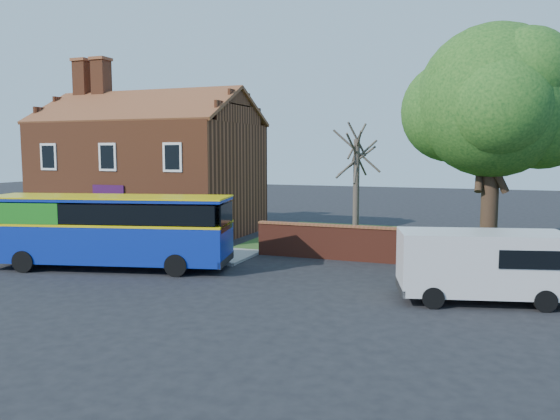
% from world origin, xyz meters
% --- Properties ---
extents(ground, '(120.00, 120.00, 0.00)m').
position_xyz_m(ground, '(0.00, 0.00, 0.00)').
color(ground, black).
rests_on(ground, ground).
extents(pavement, '(18.00, 3.50, 0.12)m').
position_xyz_m(pavement, '(-7.00, 5.75, 0.06)').
color(pavement, gray).
rests_on(pavement, ground).
extents(kerb, '(18.00, 0.15, 0.14)m').
position_xyz_m(kerb, '(-7.00, 4.00, 0.07)').
color(kerb, slate).
rests_on(kerb, ground).
extents(grass_strip, '(26.00, 12.00, 0.04)m').
position_xyz_m(grass_strip, '(13.00, 13.00, 0.02)').
color(grass_strip, '#426B28').
rests_on(grass_strip, ground).
extents(shop_building, '(12.30, 8.13, 10.50)m').
position_xyz_m(shop_building, '(-7.02, 11.50, 3.41)').
color(shop_building, brown).
rests_on(shop_building, ground).
extents(boundary_wall, '(22.00, 0.38, 1.60)m').
position_xyz_m(boundary_wall, '(13.00, 7.00, 0.81)').
color(boundary_wall, maroon).
rests_on(boundary_wall, ground).
extents(bus, '(10.32, 4.79, 3.05)m').
position_xyz_m(bus, '(-2.96, 1.81, 1.73)').
color(bus, '#0E289C').
rests_on(bus, ground).
extents(van_near, '(5.59, 3.32, 2.30)m').
position_xyz_m(van_near, '(11.95, 1.82, 1.29)').
color(van_near, silver).
rests_on(van_near, ground).
extents(large_tree, '(8.67, 6.86, 10.58)m').
position_xyz_m(large_tree, '(12.30, 10.12, 6.92)').
color(large_tree, black).
rests_on(large_tree, ground).
extents(bare_tree, '(2.25, 2.68, 6.01)m').
position_xyz_m(bare_tree, '(5.92, 10.23, 3.08)').
color(bare_tree, '#4C4238').
rests_on(bare_tree, ground).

